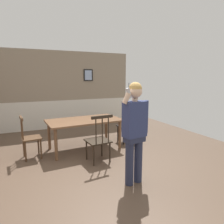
% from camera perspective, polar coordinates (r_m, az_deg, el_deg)
% --- Properties ---
extents(ground_plane, '(8.16, 8.16, 0.00)m').
position_cam_1_polar(ground_plane, '(4.12, -7.44, -16.25)').
color(ground_plane, brown).
extents(room_back_partition, '(5.59, 0.17, 2.71)m').
position_cam_1_polar(room_back_partition, '(7.36, -16.07, 5.56)').
color(room_back_partition, gray).
rests_on(room_back_partition, ground_plane).
extents(dining_table, '(1.85, 1.09, 0.76)m').
position_cam_1_polar(dining_table, '(5.08, -7.87, -3.09)').
color(dining_table, brown).
rests_on(dining_table, ground_plane).
extents(chair_near_window, '(0.52, 0.52, 1.05)m').
position_cam_1_polar(chair_near_window, '(4.33, -3.80, -7.85)').
color(chair_near_window, '#2D2319').
rests_on(chair_near_window, ground_plane).
extents(chair_by_doorway, '(0.44, 0.44, 0.97)m').
position_cam_1_polar(chair_by_doorway, '(4.87, -22.29, -6.75)').
color(chair_by_doorway, '#513823').
rests_on(chair_by_doorway, ground_plane).
extents(chair_at_table_head, '(0.47, 0.47, 1.01)m').
position_cam_1_polar(chair_at_table_head, '(5.67, 4.57, -3.72)').
color(chair_at_table_head, black).
rests_on(chair_at_table_head, ground_plane).
extents(person_figure, '(0.54, 0.26, 1.73)m').
position_cam_1_polar(person_figure, '(3.35, 6.51, -4.18)').
color(person_figure, '#282E49').
rests_on(person_figure, ground_plane).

